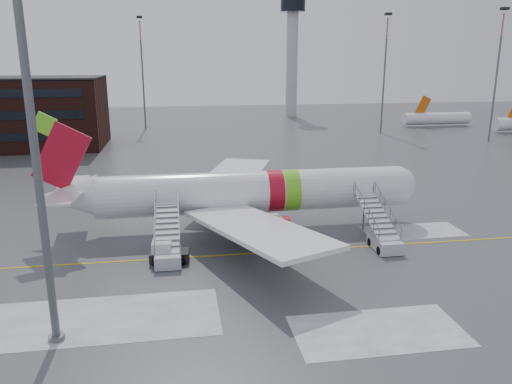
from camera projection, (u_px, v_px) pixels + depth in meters
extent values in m
plane|color=#494C4F|center=(196.00, 252.00, 40.96)|extent=(260.00, 260.00, 0.00)
cylinder|color=white|center=(253.00, 192.00, 46.04)|extent=(28.00, 3.80, 3.80)
sphere|color=white|center=(395.00, 186.00, 48.19)|extent=(3.80, 3.80, 3.80)
cube|color=black|center=(406.00, 180.00, 48.22)|extent=(1.09, 1.60, 0.97)
cone|color=white|center=(67.00, 197.00, 43.45)|extent=(5.20, 3.72, 3.72)
cube|color=#B00D22|center=(62.00, 157.00, 42.51)|extent=(5.27, 0.30, 6.09)
cube|color=#6FD221|center=(44.00, 124.00, 41.61)|extent=(2.16, 0.26, 2.16)
cube|color=white|center=(74.00, 182.00, 45.79)|extent=(3.07, 4.85, 0.18)
cube|color=white|center=(62.00, 197.00, 40.83)|extent=(3.07, 4.85, 0.18)
cube|color=white|center=(232.00, 177.00, 54.14)|extent=(10.72, 15.97, 1.13)
cube|color=white|center=(257.00, 228.00, 37.94)|extent=(10.72, 15.97, 1.13)
cylinder|color=white|center=(250.00, 197.00, 51.58)|extent=(3.40, 2.10, 2.10)
cylinder|color=white|center=(268.00, 230.00, 41.66)|extent=(3.40, 2.10, 2.10)
cylinder|color=#595B60|center=(374.00, 212.00, 48.56)|extent=(0.20, 0.20, 1.80)
cylinder|color=black|center=(374.00, 217.00, 48.68)|extent=(0.90, 0.56, 0.90)
cylinder|color=black|center=(244.00, 216.00, 49.04)|extent=(0.90, 0.56, 0.90)
cylinder|color=black|center=(251.00, 232.00, 44.47)|extent=(0.90, 0.56, 0.90)
cube|color=#BABCC2|center=(385.00, 243.00, 41.39)|extent=(2.00, 3.20, 1.00)
cube|color=#BABCC2|center=(377.00, 217.00, 42.95)|extent=(1.90, 5.87, 2.52)
cube|color=#BABCC2|center=(363.00, 194.00, 45.79)|extent=(1.90, 1.40, 0.15)
cylinder|color=#595B60|center=(364.00, 212.00, 45.85)|extent=(0.16, 0.16, 3.40)
cylinder|color=black|center=(380.00, 251.00, 40.35)|extent=(0.25, 0.70, 0.70)
cylinder|color=black|center=(390.00, 241.00, 42.53)|extent=(0.25, 0.70, 0.70)
cube|color=#ACAEB3|center=(168.00, 257.00, 38.65)|extent=(2.00, 3.20, 1.00)
cube|color=#ACAEB3|center=(167.00, 227.00, 40.22)|extent=(1.90, 5.87, 2.52)
cube|color=#ACAEB3|center=(167.00, 202.00, 43.06)|extent=(1.90, 1.40, 0.15)
cylinder|color=#595B60|center=(168.00, 222.00, 43.12)|extent=(0.16, 0.16, 3.40)
cylinder|color=black|center=(156.00, 265.00, 37.61)|extent=(0.25, 0.70, 0.70)
cylinder|color=black|center=(180.00, 253.00, 39.79)|extent=(0.25, 0.70, 0.70)
cube|color=black|center=(170.00, 256.00, 39.02)|extent=(3.11, 1.81, 0.75)
cube|color=silver|center=(162.00, 247.00, 38.78)|extent=(1.60, 1.60, 0.97)
cube|color=black|center=(162.00, 242.00, 38.68)|extent=(1.38, 1.48, 0.16)
cylinder|color=black|center=(155.00, 261.00, 38.23)|extent=(0.37, 0.77, 0.75)
cylinder|color=black|center=(183.00, 260.00, 38.42)|extent=(0.37, 0.77, 0.75)
cylinder|color=black|center=(157.00, 254.00, 39.68)|extent=(0.37, 0.77, 0.75)
cylinder|color=black|center=(184.00, 253.00, 39.87)|extent=(0.37, 0.77, 0.75)
cylinder|color=#595B60|center=(36.00, 160.00, 25.56)|extent=(0.44, 0.44, 20.76)
cylinder|color=#595B60|center=(57.00, 337.00, 28.22)|extent=(0.90, 0.90, 0.30)
cylinder|color=#B2B5BA|center=(292.00, 64.00, 132.50)|extent=(3.00, 3.00, 28.00)
cylinder|color=black|center=(293.00, 6.00, 128.73)|extent=(6.40, 6.40, 3.00)
cylinder|color=#595B60|center=(383.00, 87.00, 104.03)|extent=(0.36, 0.36, 19.20)
cylinder|color=#CC7272|center=(387.00, 29.00, 101.03)|extent=(0.32, 0.32, 4.32)
cube|color=black|center=(388.00, 14.00, 100.28)|extent=(1.20, 1.20, 0.50)
cylinder|color=#595B60|center=(143.00, 85.00, 111.59)|extent=(0.36, 0.36, 19.20)
cylinder|color=#CC7272|center=(140.00, 31.00, 108.60)|extent=(0.32, 0.32, 4.32)
cube|color=black|center=(139.00, 17.00, 107.85)|extent=(1.20, 1.20, 0.50)
cylinder|color=#595B60|center=(495.00, 90.00, 93.14)|extent=(0.36, 0.36, 19.20)
cylinder|color=#CC7272|center=(503.00, 25.00, 90.15)|extent=(0.32, 0.32, 4.32)
cube|color=black|center=(505.00, 9.00, 89.40)|extent=(1.20, 1.20, 0.50)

